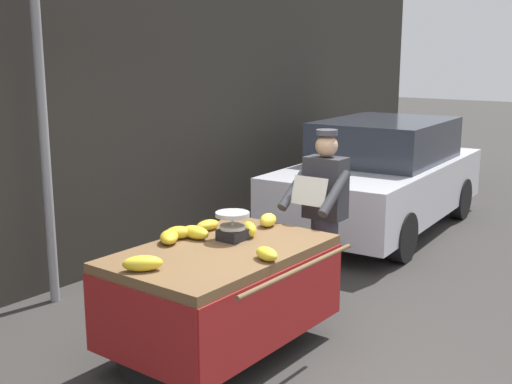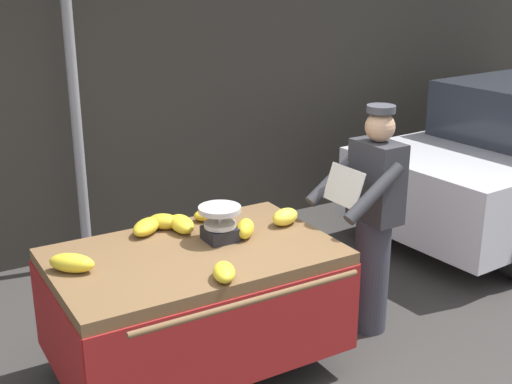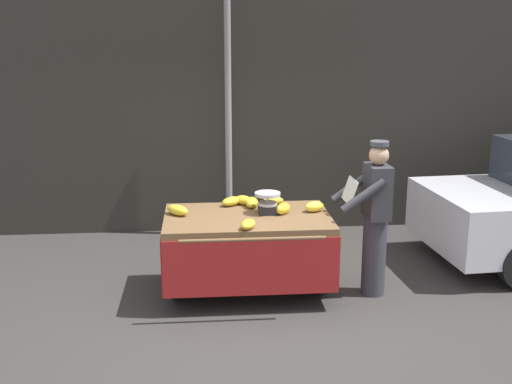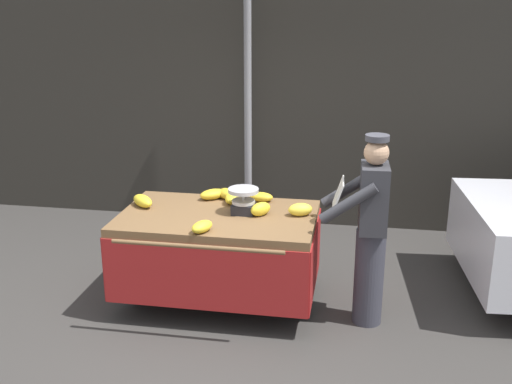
{
  "view_description": "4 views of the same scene",
  "coord_description": "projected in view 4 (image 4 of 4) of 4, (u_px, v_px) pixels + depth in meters",
  "views": [
    {
      "loc": [
        -3.86,
        -2.67,
        2.4
      ],
      "look_at": [
        0.33,
        0.51,
        1.27
      ],
      "focal_mm": 45.17,
      "sensor_mm": 36.0,
      "label": 1
    },
    {
      "loc": [
        -1.82,
        -3.11,
        2.63
      ],
      "look_at": [
        0.28,
        0.45,
        1.23
      ],
      "focal_mm": 47.4,
      "sensor_mm": 36.0,
      "label": 2
    },
    {
      "loc": [
        -0.62,
        -6.01,
        2.85
      ],
      "look_at": [
        -0.08,
        0.38,
        1.19
      ],
      "focal_mm": 44.22,
      "sensor_mm": 36.0,
      "label": 3
    },
    {
      "loc": [
        1.08,
        -4.61,
        2.76
      ],
      "look_at": [
        0.19,
        0.48,
        1.13
      ],
      "focal_mm": 42.58,
      "sensor_mm": 36.0,
      "label": 4
    }
  ],
  "objects": [
    {
      "name": "banana_bunch_5",
      "position": [
        202.0,
        227.0,
        5.1
      ],
      "size": [
        0.21,
        0.26,
        0.1
      ],
      "primitive_type": "ellipsoid",
      "rotation": [
        0.0,
        0.0,
        2.72
      ],
      "color": "yellow",
      "rests_on": "banana_cart"
    },
    {
      "name": "back_wall",
      "position": [
        275.0,
        56.0,
        7.45
      ],
      "size": [
        16.0,
        0.24,
        4.23
      ],
      "primitive_type": "cube",
      "color": "#2D2B26",
      "rests_on": "ground"
    },
    {
      "name": "banana_bunch_6",
      "position": [
        233.0,
        198.0,
        5.83
      ],
      "size": [
        0.16,
        0.28,
        0.11
      ],
      "primitive_type": "ellipsoid",
      "rotation": [
        0.0,
        0.0,
        3.08
      ],
      "color": "yellow",
      "rests_on": "banana_cart"
    },
    {
      "name": "ground_plane",
      "position": [
        225.0,
        330.0,
        5.33
      ],
      "size": [
        60.0,
        60.0,
        0.0
      ],
      "primitive_type": "plane",
      "color": "#383533"
    },
    {
      "name": "banana_bunch_0",
      "position": [
        143.0,
        201.0,
        5.73
      ],
      "size": [
        0.3,
        0.29,
        0.11
      ],
      "primitive_type": "ellipsoid",
      "rotation": [
        0.0,
        0.0,
        0.82
      ],
      "color": "yellow",
      "rests_on": "banana_cart"
    },
    {
      "name": "banana_bunch_4",
      "position": [
        300.0,
        209.0,
        5.48
      ],
      "size": [
        0.26,
        0.21,
        0.12
      ],
      "primitive_type": "ellipsoid",
      "rotation": [
        0.0,
        0.0,
        1.93
      ],
      "color": "yellow",
      "rests_on": "banana_cart"
    },
    {
      "name": "vendor_person",
      "position": [
        370.0,
        230.0,
        5.22
      ],
      "size": [
        0.59,
        0.53,
        1.71
      ],
      "color": "#383842",
      "rests_on": "ground"
    },
    {
      "name": "banana_cart",
      "position": [
        218.0,
        237.0,
        5.61
      ],
      "size": [
        1.81,
        1.33,
        0.9
      ],
      "color": "brown",
      "rests_on": "ground"
    },
    {
      "name": "banana_bunch_1",
      "position": [
        261.0,
        209.0,
        5.48
      ],
      "size": [
        0.22,
        0.24,
        0.12
      ],
      "primitive_type": "ellipsoid",
      "rotation": [
        0.0,
        0.0,
        2.45
      ],
      "color": "yellow",
      "rests_on": "banana_cart"
    },
    {
      "name": "street_pole",
      "position": [
        248.0,
        98.0,
        7.28
      ],
      "size": [
        0.09,
        0.09,
        3.29
      ],
      "primitive_type": "cylinder",
      "color": "gray",
      "rests_on": "ground"
    },
    {
      "name": "banana_bunch_2",
      "position": [
        213.0,
        194.0,
        5.95
      ],
      "size": [
        0.3,
        0.29,
        0.1
      ],
      "primitive_type": "ellipsoid",
      "rotation": [
        0.0,
        0.0,
        2.28
      ],
      "color": "gold",
      "rests_on": "banana_cart"
    },
    {
      "name": "banana_bunch_3",
      "position": [
        227.0,
        194.0,
        5.95
      ],
      "size": [
        0.25,
        0.25,
        0.11
      ],
      "primitive_type": "ellipsoid",
      "rotation": [
        0.0,
        0.0,
        0.86
      ],
      "color": "gold",
      "rests_on": "banana_cart"
    },
    {
      "name": "weighing_scale",
      "position": [
        243.0,
        201.0,
        5.53
      ],
      "size": [
        0.28,
        0.28,
        0.24
      ],
      "color": "black",
      "rests_on": "banana_cart"
    },
    {
      "name": "banana_bunch_7",
      "position": [
        261.0,
        197.0,
        5.88
      ],
      "size": [
        0.24,
        0.16,
        0.09
      ],
      "primitive_type": "ellipsoid",
      "rotation": [
        0.0,
        0.0,
        1.48
      ],
      "color": "gold",
      "rests_on": "banana_cart"
    }
  ]
}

